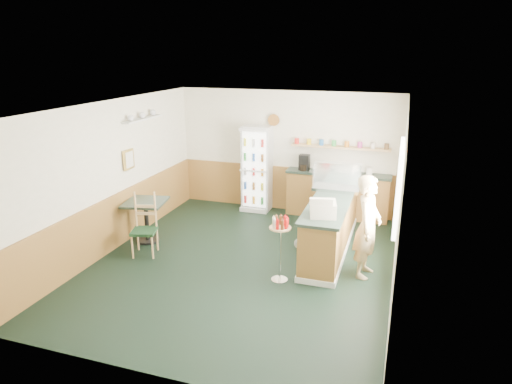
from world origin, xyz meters
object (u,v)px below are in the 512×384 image
at_px(display_case, 337,177).
at_px(condiment_stand, 280,238).
at_px(cash_register, 323,209).
at_px(cafe_chair, 146,222).
at_px(drinks_fridge, 257,169).
at_px(shopkeeper, 368,227).
at_px(cafe_table, 146,213).

bearing_deg(display_case, condiment_stand, -106.50).
bearing_deg(cash_register, cafe_chair, 170.79).
xyz_separation_m(display_case, condiment_stand, (-0.57, -1.94, -0.53)).
distance_m(condiment_stand, cafe_chair, 2.58).
relative_size(display_case, cash_register, 2.05).
xyz_separation_m(drinks_fridge, shopkeeper, (2.68, -2.52, -0.12)).
distance_m(drinks_fridge, cash_register, 3.33).
xyz_separation_m(shopkeeper, condiment_stand, (-1.27, -0.62, -0.12)).
height_order(drinks_fridge, cafe_chair, drinks_fridge).
relative_size(cash_register, cafe_table, 0.49).
bearing_deg(shopkeeper, cafe_table, 96.80).
bearing_deg(drinks_fridge, cash_register, -53.57).
height_order(shopkeeper, cafe_table, shopkeeper).
height_order(drinks_fridge, cafe_table, drinks_fridge).
relative_size(drinks_fridge, cafe_chair, 1.72).
relative_size(drinks_fridge, condiment_stand, 1.81).
xyz_separation_m(drinks_fridge, condiment_stand, (1.40, -3.14, -0.24)).
relative_size(condiment_stand, cafe_chair, 0.95).
relative_size(display_case, condiment_stand, 0.81).
height_order(drinks_fridge, cash_register, drinks_fridge).
distance_m(drinks_fridge, display_case, 2.33).
distance_m(drinks_fridge, cafe_chair, 3.11).
distance_m(drinks_fridge, cafe_table, 2.84).
bearing_deg(cafe_table, cafe_chair, -58.51).
bearing_deg(condiment_stand, cafe_table, 165.72).
height_order(display_case, cafe_chair, display_case).
relative_size(shopkeeper, cafe_chair, 1.51).
height_order(display_case, cafe_table, display_case).
distance_m(shopkeeper, condiment_stand, 1.42).
bearing_deg(cafe_table, condiment_stand, -14.28).
distance_m(drinks_fridge, condiment_stand, 3.45).
distance_m(cafe_table, cafe_chair, 0.52).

